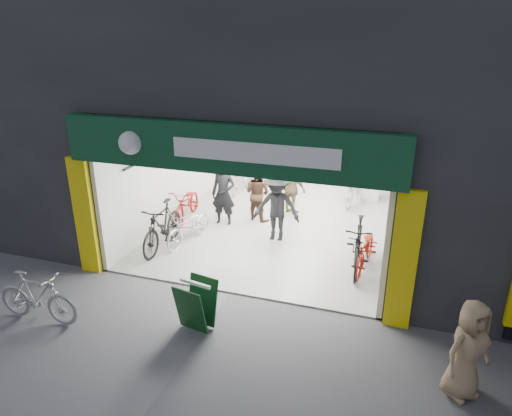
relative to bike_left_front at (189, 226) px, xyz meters
The scene contains 16 objects.
ground 2.66m from the bike_left_front, 46.72° to the right, with size 60.00×60.00×0.00m, color #56565B.
building 5.63m from the bike_left_front, 48.62° to the left, with size 17.00×10.27×8.00m.
bike_left_front is the anchor object (origin of this frame).
bike_left_midfront 0.70m from the bike_left_front, 132.63° to the right, with size 0.56×1.97×1.18m, color black.
bike_left_midback 1.49m from the bike_left_front, 118.08° to the left, with size 0.64×1.84×0.97m, color maroon.
bike_left_back 4.04m from the bike_left_front, 90.00° to the left, with size 0.48×1.71×1.03m, color #ABABAF.
bike_right_front 4.14m from the bike_left_front, ahead, with size 0.55×1.94×1.16m, color black.
bike_right_mid 4.30m from the bike_left_front, ahead, with size 0.60×1.73×0.91m, color maroon.
bike_right_back 5.41m from the bike_left_front, 48.31° to the left, with size 0.53×1.86×1.12m, color #B5B4B9.
parked_bike 4.02m from the bike_left_front, 107.10° to the right, with size 0.47×1.66×1.00m, color #A4A5A9.
customer_a 1.46m from the bike_left_front, 73.61° to the left, with size 0.65×0.43×1.79m, color black.
customer_b 2.28m from the bike_left_front, 59.16° to the left, with size 0.77×0.60×1.59m, color #3C271B.
customer_c 2.22m from the bike_left_front, 21.73° to the left, with size 1.16×0.67×1.80m, color black.
customer_d 3.31m from the bike_left_front, 53.37° to the left, with size 0.92×0.38×1.57m, color olive.
pedestrian_near 6.92m from the bike_left_front, 29.54° to the right, with size 0.76×0.50×1.56m, color #977A58.
sandwich_board 3.57m from the bike_left_front, 62.18° to the right, with size 0.68×0.70×0.91m.
Camera 1 is at (2.99, -7.44, 5.02)m, focal length 32.00 mm.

